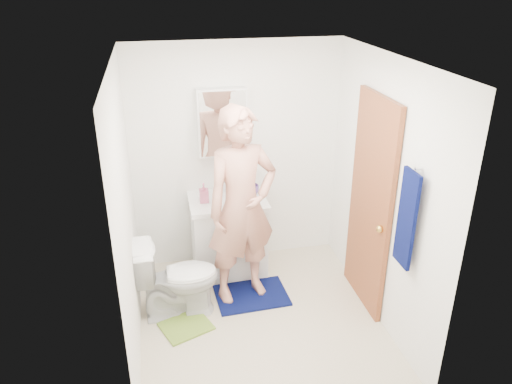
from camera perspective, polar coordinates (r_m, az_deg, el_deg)
floor at (r=4.84m, az=0.50°, el=-14.53°), size 2.20×2.40×0.02m
ceiling at (r=3.82m, az=0.63°, el=15.03°), size 2.20×2.40×0.02m
wall_back at (r=5.28m, az=-2.26°, el=4.09°), size 2.20×0.02×2.40m
wall_front at (r=3.18m, az=5.31°, el=-10.92°), size 2.20×0.02×2.40m
wall_left at (r=4.12m, az=-14.73°, el=-2.87°), size 0.02×2.40×2.40m
wall_right at (r=4.53m, az=14.39°, el=-0.23°), size 0.02×2.40×2.40m
vanity_cabinet at (r=5.33m, az=-3.17°, el=-5.20°), size 0.75×0.55×0.80m
countertop at (r=5.14m, az=-3.28°, el=-1.08°), size 0.79×0.59×0.05m
sink_basin at (r=5.13m, az=-3.28°, el=-0.93°), size 0.40×0.40×0.03m
faucet at (r=5.26m, az=-3.60°, el=0.58°), size 0.03×0.03×0.12m
medicine_cabinet at (r=5.07m, az=-3.88°, el=7.94°), size 0.50×0.12×0.70m
mirror_panel at (r=5.01m, az=-3.78°, el=7.74°), size 0.46×0.01×0.66m
door at (r=4.71m, az=12.91°, el=-1.47°), size 0.05×0.80×2.05m
door_knob at (r=4.47m, az=13.99°, el=-4.13°), size 0.07×0.07×0.07m
towel at (r=4.03m, az=16.85°, el=-2.99°), size 0.03×0.24×0.80m
towel_hook at (r=3.88m, az=18.12°, el=2.60°), size 0.06×0.02×0.02m
toilet at (r=4.77m, az=-8.96°, el=-9.63°), size 0.77×0.45×0.77m
bath_mat at (r=5.12m, az=-0.51°, el=-11.72°), size 0.73×0.54×0.02m
green_rug at (r=4.80m, az=-8.00°, el=-14.94°), size 0.53×0.49×0.02m
soap_dispenser at (r=5.05m, az=-5.98°, el=-0.10°), size 0.09×0.09×0.20m
toothbrush_cup at (r=5.22m, az=-0.37°, el=0.32°), size 0.17×0.17×0.10m
man at (r=4.65m, az=-1.63°, el=-1.71°), size 0.80×0.63×1.93m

